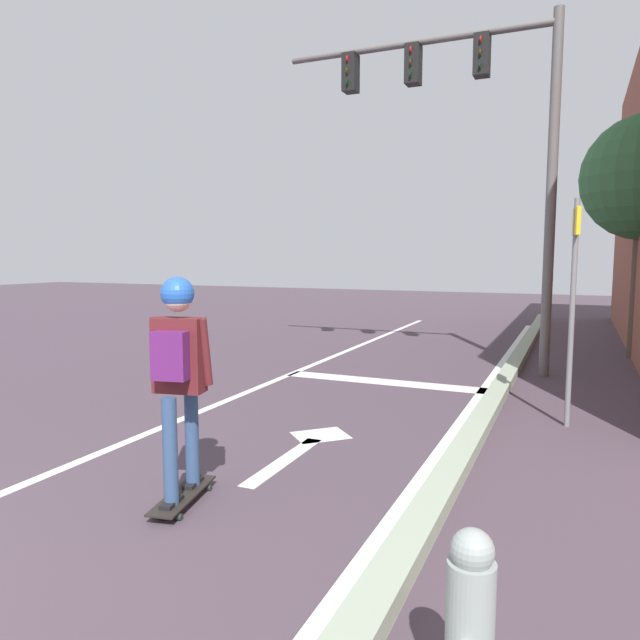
% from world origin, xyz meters
% --- Properties ---
extents(lane_line_center, '(0.12, 20.00, 0.01)m').
position_xyz_m(lane_line_center, '(0.02, 6.00, 0.00)').
color(lane_line_center, silver).
rests_on(lane_line_center, ground).
extents(lane_line_curbside, '(0.12, 20.00, 0.01)m').
position_xyz_m(lane_line_curbside, '(3.05, 6.00, 0.00)').
color(lane_line_curbside, silver).
rests_on(lane_line_curbside, ground).
extents(stop_bar, '(3.18, 0.40, 0.01)m').
position_xyz_m(stop_bar, '(1.61, 7.55, 0.00)').
color(stop_bar, silver).
rests_on(stop_bar, ground).
extents(lane_arrow_stem, '(0.16, 1.40, 0.01)m').
position_xyz_m(lane_arrow_stem, '(1.77, 3.89, 0.00)').
color(lane_arrow_stem, silver).
rests_on(lane_arrow_stem, ground).
extents(lane_arrow_head, '(0.71, 0.71, 0.01)m').
position_xyz_m(lane_arrow_head, '(1.77, 4.74, 0.00)').
color(lane_arrow_head, silver).
rests_on(lane_arrow_head, ground).
extents(curb_strip, '(0.24, 24.00, 0.14)m').
position_xyz_m(curb_strip, '(3.30, 6.00, 0.07)').
color(curb_strip, '#94A38B').
rests_on(curb_strip, ground).
extents(skateboard, '(0.38, 0.84, 0.08)m').
position_xyz_m(skateboard, '(1.48, 2.73, 0.07)').
color(skateboard, black).
rests_on(skateboard, ground).
extents(skater, '(0.46, 0.63, 1.69)m').
position_xyz_m(skater, '(1.49, 2.71, 1.15)').
color(skater, '#304A72').
rests_on(skater, skateboard).
extents(traffic_signal_mast, '(4.54, 0.34, 5.64)m').
position_xyz_m(traffic_signal_mast, '(2.51, 9.05, 4.18)').
color(traffic_signal_mast, '#5F5C5B').
rests_on(traffic_signal_mast, ground).
extents(street_sign_post, '(0.09, 0.44, 2.54)m').
position_xyz_m(street_sign_post, '(4.18, 6.17, 1.64)').
color(street_sign_post, slate).
rests_on(street_sign_post, ground).
extents(fire_hydrant, '(0.20, 0.30, 0.83)m').
position_xyz_m(fire_hydrant, '(3.88, 1.47, 0.41)').
color(fire_hydrant, '#8F9A95').
rests_on(fire_hydrant, ground).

